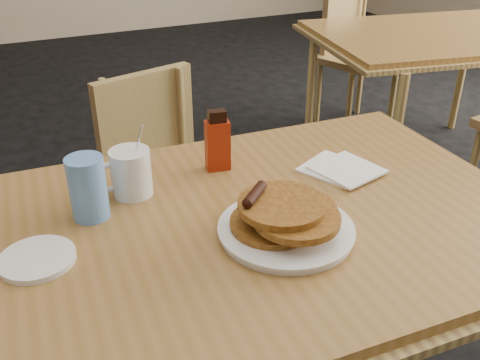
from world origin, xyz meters
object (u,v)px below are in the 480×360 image
Objects in this scene: neighbor_table at (446,39)px; pancake_plate at (286,221)px; syrup_bottle at (218,142)px; coffee_mug at (130,172)px; chair_main_far at (157,173)px; chair_neighbor_far at (352,40)px; blue_tumbler at (88,188)px; main_table at (252,232)px.

pancake_plate is (-1.60, -1.17, 0.07)m from neighbor_table.
syrup_bottle is at bearing 91.22° from pancake_plate.
coffee_mug is at bearing 128.85° from pancake_plate.
neighbor_table is 1.82m from syrup_bottle.
chair_main_far is 5.32× the size of syrup_bottle.
blue_tumbler is at bearing -158.14° from chair_neighbor_far.
blue_tumbler is (-1.94, -0.93, 0.11)m from neighbor_table.
coffee_mug is (-0.24, 0.30, 0.03)m from pancake_plate.
syrup_bottle is at bearing 14.33° from blue_tumbler.
main_table is at bearing -26.08° from blue_tumbler.
pancake_plate reaches higher than main_table.
blue_tumbler reaches higher than main_table.
main_table is 4.74× the size of pancake_plate.
main_table is at bearing -64.50° from coffee_mug.
chair_main_far is (-1.62, -0.33, -0.22)m from neighbor_table.
syrup_bottle is at bearing 84.38° from main_table.
chair_neighbor_far is at bearing 50.28° from pancake_plate.
chair_neighbor_far is at bearing 22.00° from coffee_mug.
coffee_mug is at bearing 27.97° from blue_tumbler.
coffee_mug reaches higher than chair_main_far.
blue_tumbler is (-0.32, -0.60, 0.33)m from chair_main_far.
chair_main_far reaches higher than neighbor_table.
pancake_plate reaches higher than chair_main_far.
coffee_mug reaches higher than syrup_bottle.
chair_main_far is (0.01, 0.75, -0.22)m from main_table.
chair_neighbor_far is (1.62, 1.08, 0.05)m from chair_main_far.
neighbor_table is at bearing 6.00° from coffee_mug.
neighbor_table is at bearing 33.66° from main_table.
syrup_bottle reaches higher than neighbor_table.
syrup_bottle is 1.12× the size of blue_tumbler.
pancake_plate is 1.80× the size of syrup_bottle.
chair_neighbor_far is at bearing 55.05° from syrup_bottle.
blue_tumbler is at bearing 144.88° from pancake_plate.
neighbor_table is 10.38× the size of blue_tumbler.
main_table is at bearing -105.68° from chair_main_far.
chair_main_far reaches higher than main_table.
chair_neighbor_far reaches higher than neighbor_table.
main_table is 8.53× the size of syrup_bottle.
chair_neighbor_far is 2.51m from pancake_plate.
syrup_bottle is (-1.60, -1.59, 0.28)m from chair_neighbor_far.
chair_main_far is 0.76m from blue_tumbler.
coffee_mug is 1.11× the size of syrup_bottle.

